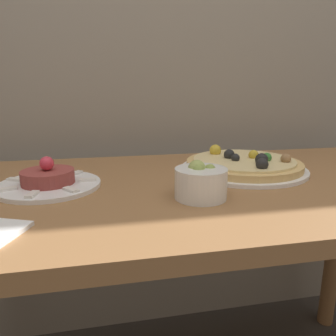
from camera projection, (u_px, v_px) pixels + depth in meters
dining_table at (202, 220)px, 0.84m from camera, size 1.41×0.68×0.74m
pizza_plate at (244, 165)px, 0.91m from camera, size 0.35×0.35×0.06m
tartare_plate at (48, 181)px, 0.76m from camera, size 0.24×0.24×0.07m
small_bowl at (201, 182)px, 0.69m from camera, size 0.11×0.11×0.08m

